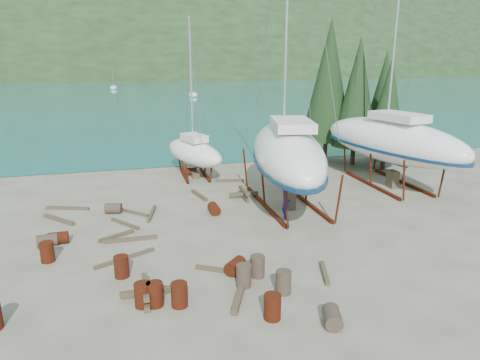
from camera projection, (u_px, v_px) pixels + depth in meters
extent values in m
plane|color=#645C4F|center=(243.00, 238.00, 20.64)|extent=(600.00, 600.00, 0.00)
plane|color=#197E7B|center=(130.00, 71.00, 313.51)|extent=(700.00, 700.00, 0.00)
ellipsoid|color=black|center=(130.00, 70.00, 318.16)|extent=(800.00, 360.00, 110.00)
cube|color=beige|center=(89.00, 73.00, 191.81)|extent=(6.00, 5.00, 4.00)
cube|color=#A54C2D|center=(88.00, 67.00, 191.04)|extent=(6.60, 5.60, 1.60)
cube|color=beige|center=(199.00, 72.00, 204.14)|extent=(6.00, 5.00, 4.00)
cube|color=#A54C2D|center=(199.00, 66.00, 203.38)|extent=(6.60, 5.60, 1.60)
cylinder|color=black|center=(353.00, 155.00, 34.66)|extent=(0.36, 0.36, 1.60)
cone|color=black|center=(357.00, 93.00, 33.30)|extent=(3.60, 3.60, 8.40)
cylinder|color=black|center=(383.00, 161.00, 33.21)|extent=(0.36, 0.36, 1.36)
cone|color=black|center=(388.00, 106.00, 32.04)|extent=(3.06, 3.06, 7.14)
cylinder|color=black|center=(325.00, 150.00, 36.12)|extent=(0.36, 0.36, 1.84)
cone|color=black|center=(329.00, 80.00, 34.55)|extent=(4.14, 4.14, 9.66)
cylinder|color=black|center=(379.00, 152.00, 36.35)|extent=(0.36, 0.36, 1.44)
cone|color=black|center=(383.00, 98.00, 35.12)|extent=(3.24, 3.24, 7.56)
ellipsoid|color=white|center=(193.00, 95.00, 97.38)|extent=(2.00, 5.00, 1.40)
cylinder|color=silver|center=(193.00, 82.00, 96.60)|extent=(0.08, 0.08, 5.00)
ellipsoid|color=white|center=(114.00, 88.00, 120.83)|extent=(2.00, 5.00, 1.40)
cylinder|color=silver|center=(113.00, 78.00, 120.06)|extent=(0.08, 0.08, 5.00)
ellipsoid|color=white|center=(287.00, 153.00, 24.44)|extent=(6.34, 13.14, 2.95)
cube|color=#0E2A47|center=(290.00, 173.00, 24.14)|extent=(0.74, 2.28, 1.00)
cube|color=silver|center=(292.00, 124.00, 23.38)|extent=(2.80, 4.14, 0.50)
cube|color=#632511|center=(265.00, 205.00, 24.96)|extent=(0.18, 6.95, 0.20)
cube|color=#632511|center=(306.00, 201.00, 25.60)|extent=(0.18, 6.95, 0.20)
cube|color=brown|center=(290.00, 199.00, 24.56)|extent=(0.50, 0.80, 1.19)
ellipsoid|color=white|center=(391.00, 141.00, 28.51)|extent=(5.93, 12.52, 2.85)
cube|color=#0E2A47|center=(395.00, 157.00, 28.22)|extent=(0.70, 2.17, 1.00)
cube|color=silver|center=(399.00, 117.00, 27.49)|extent=(2.64, 3.94, 0.50)
cylinder|color=silver|center=(399.00, 1.00, 26.68)|extent=(0.14, 0.14, 14.47)
cube|color=#632511|center=(371.00, 185.00, 29.02)|extent=(0.18, 6.63, 0.20)
cube|color=#632511|center=(402.00, 182.00, 29.63)|extent=(0.18, 6.63, 0.20)
cube|color=brown|center=(392.00, 179.00, 28.63)|extent=(0.50, 0.80, 1.14)
ellipsoid|color=white|center=(194.00, 153.00, 30.98)|extent=(4.38, 7.28, 1.79)
cube|color=#0E2A47|center=(195.00, 160.00, 30.78)|extent=(0.65, 1.26, 1.00)
cube|color=silver|center=(194.00, 138.00, 30.35)|extent=(1.83, 2.37, 0.50)
cylinder|color=silver|center=(191.00, 79.00, 29.90)|extent=(0.14, 0.14, 8.34)
cube|color=#632511|center=(184.00, 176.00, 31.26)|extent=(0.18, 3.82, 0.20)
cube|color=#632511|center=(205.00, 174.00, 31.63)|extent=(0.18, 3.82, 0.20)
cube|color=brown|center=(195.00, 175.00, 31.10)|extent=(0.50, 0.80, 0.39)
imported|color=navy|center=(286.00, 203.00, 22.88)|extent=(0.51, 0.70, 1.77)
cylinder|color=#2D2823|center=(332.00, 317.00, 13.81)|extent=(0.82, 1.01, 0.58)
cylinder|color=#632511|center=(58.00, 238.00, 19.91)|extent=(0.90, 0.61, 0.58)
cylinder|color=#632511|center=(179.00, 295.00, 14.85)|extent=(0.58, 0.58, 0.88)
cylinder|color=#632511|center=(191.00, 171.00, 31.66)|extent=(0.93, 0.66, 0.58)
cylinder|color=#2D2823|center=(257.00, 266.00, 16.89)|extent=(0.58, 0.58, 0.88)
cylinder|color=#632511|center=(214.00, 209.00, 23.80)|extent=(0.61, 0.90, 0.58)
cylinder|color=#632511|center=(272.00, 307.00, 14.12)|extent=(0.58, 0.58, 0.88)
cylinder|color=#632511|center=(47.00, 252.00, 18.13)|extent=(0.58, 0.58, 0.88)
cylinder|color=#2D2823|center=(113.00, 208.00, 23.86)|extent=(0.99, 0.76, 0.58)
cylinder|color=#632511|center=(143.00, 295.00, 14.84)|extent=(0.58, 0.58, 0.88)
cylinder|color=#632511|center=(235.00, 266.00, 17.22)|extent=(1.03, 1.04, 0.58)
cylinder|color=#632511|center=(155.00, 294.00, 14.87)|extent=(0.58, 0.58, 0.88)
cylinder|color=#632511|center=(121.00, 267.00, 16.86)|extent=(0.58, 0.58, 0.88)
cylinder|color=#2D2823|center=(47.00, 240.00, 19.66)|extent=(0.96, 0.72, 0.58)
cylinder|color=#2D2823|center=(244.00, 276.00, 16.14)|extent=(0.58, 0.58, 0.88)
cylinder|color=#2D2823|center=(283.00, 282.00, 15.68)|extent=(0.58, 0.58, 0.88)
cube|color=brown|center=(59.00, 220.00, 22.74)|extent=(1.79, 1.90, 0.19)
cube|color=brown|center=(125.00, 258.00, 18.38)|extent=(2.54, 1.38, 0.15)
cube|color=brown|center=(117.00, 236.00, 20.66)|extent=(1.67, 1.04, 0.17)
cube|color=brown|center=(226.00, 271.00, 17.26)|extent=(2.29, 1.49, 0.16)
cube|color=brown|center=(230.00, 181.00, 29.97)|extent=(2.00, 0.63, 0.19)
cube|color=brown|center=(325.00, 273.00, 17.09)|extent=(0.72, 1.78, 0.17)
cube|color=brown|center=(199.00, 195.00, 26.77)|extent=(0.72, 2.17, 0.19)
cube|color=brown|center=(152.00, 214.00, 23.63)|extent=(0.68, 2.41, 0.16)
cube|color=brown|center=(125.00, 224.00, 22.20)|extent=(1.45, 1.83, 0.15)
cube|color=brown|center=(130.00, 239.00, 20.27)|extent=(2.47, 0.17, 0.17)
cube|color=brown|center=(132.00, 212.00, 23.91)|extent=(1.83, 1.83, 0.15)
cube|color=brown|center=(240.00, 292.00, 15.62)|extent=(1.29, 2.56, 0.23)
cube|color=brown|center=(67.00, 208.00, 24.51)|extent=(2.45, 0.99, 0.16)
cube|color=brown|center=(146.00, 297.00, 15.34)|extent=(0.20, 1.80, 0.20)
cube|color=brown|center=(146.00, 292.00, 15.29)|extent=(1.80, 0.20, 0.20)
cube|color=brown|center=(145.00, 287.00, 15.23)|extent=(0.20, 1.80, 0.20)
cube|color=brown|center=(244.00, 197.00, 26.46)|extent=(0.20, 1.80, 0.20)
cube|color=brown|center=(244.00, 194.00, 26.41)|extent=(1.80, 0.20, 0.20)
cube|color=brown|center=(244.00, 191.00, 26.35)|extent=(0.20, 1.80, 0.20)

